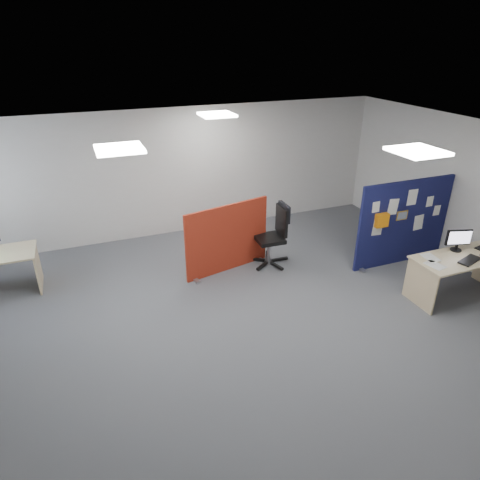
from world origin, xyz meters
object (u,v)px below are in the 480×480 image
object	(u,v)px
navy_divider	(403,223)
monitor_main	(458,239)
red_divider	(227,239)
main_desk	(458,265)
office_chair	(275,231)

from	to	relation	value
navy_divider	monitor_main	distance (m)	1.11
navy_divider	red_divider	world-z (taller)	navy_divider
main_desk	office_chair	xyz separation A→B (m)	(-2.34, 2.11, 0.11)
monitor_main	red_divider	world-z (taller)	red_divider
main_desk	red_divider	size ratio (longest dim) A/B	0.97
monitor_main	red_divider	distance (m)	3.92
monitor_main	office_chair	xyz separation A→B (m)	(-2.42, 1.94, -0.28)
main_desk	navy_divider	bearing A→B (deg)	95.34
navy_divider	office_chair	distance (m)	2.38
main_desk	red_divider	world-z (taller)	red_divider
office_chair	red_divider	bearing A→B (deg)	177.75
navy_divider	office_chair	xyz separation A→B (m)	(-2.22, 0.85, -0.16)
red_divider	navy_divider	bearing A→B (deg)	-28.87
navy_divider	office_chair	bearing A→B (deg)	159.10
navy_divider	office_chair	world-z (taller)	navy_divider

